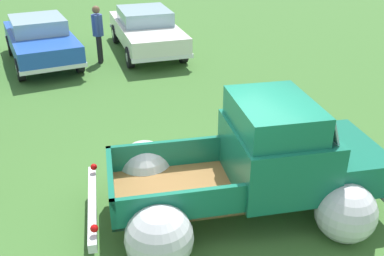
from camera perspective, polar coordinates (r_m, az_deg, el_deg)
ground_plane at (r=7.35m, az=5.47°, el=-10.71°), size 80.00×80.00×0.00m
vintage_pickup_truck at (r=7.03m, az=8.78°, el=-5.34°), size 4.98×3.73×1.96m
show_car_1 at (r=14.81m, az=-19.22°, el=10.98°), size 2.07×4.39×1.43m
show_car_2 at (r=15.30m, az=-6.04°, el=12.78°), size 2.76×4.96×1.43m
spectator_2 at (r=14.30m, az=-12.22°, el=12.37°), size 0.45×0.52×1.80m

